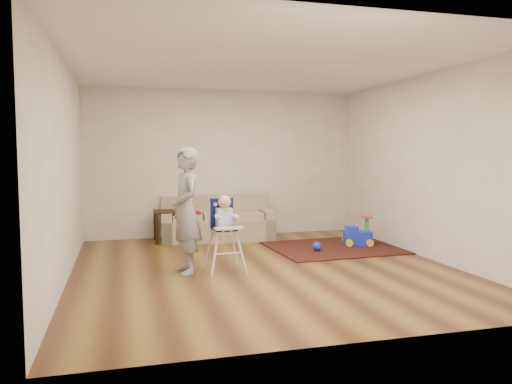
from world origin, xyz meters
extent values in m
plane|color=#462412|center=(0.00, 0.00, 0.00)|extent=(5.50, 5.50, 0.00)
cube|color=beige|center=(0.00, 2.75, 1.35)|extent=(5.00, 0.04, 2.70)
cube|color=beige|center=(-2.50, 0.00, 1.35)|extent=(0.04, 5.50, 2.70)
cube|color=beige|center=(2.50, 0.00, 1.35)|extent=(0.04, 5.50, 2.70)
cube|color=white|center=(0.00, 0.00, 2.70)|extent=(5.00, 5.50, 0.04)
cube|color=#AD070F|center=(-0.74, 2.26, 0.50)|extent=(0.47, 0.32, 0.04)
cube|color=black|center=(1.59, 1.03, 0.01)|extent=(2.30, 1.78, 0.02)
sphere|color=#1A32EF|center=(1.10, 0.81, 0.09)|extent=(0.14, 0.14, 0.14)
cylinder|color=#1A32EF|center=(-0.60, -0.13, 0.90)|extent=(0.02, 0.12, 0.01)
imported|color=gray|center=(-1.05, 0.00, 0.81)|extent=(0.48, 0.65, 1.62)
camera|label=1|loc=(-1.82, -6.39, 1.57)|focal=35.00mm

